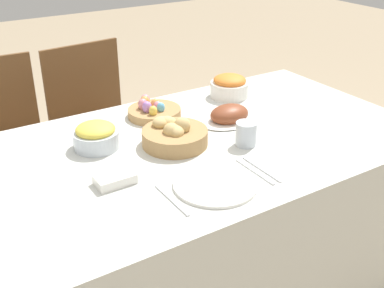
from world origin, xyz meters
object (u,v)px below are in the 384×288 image
(knife, at_px, (255,172))
(butter_dish, at_px, (115,179))
(spoon, at_px, (262,169))
(drinking_cup, at_px, (246,134))
(carrot_bowl, at_px, (229,86))
(dinner_plate, at_px, (215,184))
(egg_basket, at_px, (153,111))
(chair_far_center, at_px, (98,126))
(pineapple_bowl, at_px, (96,136))
(bread_basket, at_px, (174,135))
(ham_platter, at_px, (229,116))
(fork, at_px, (172,200))
(chair_far_left, at_px, (4,148))

(knife, height_order, butter_dish, butter_dish)
(spoon, distance_m, drinking_cup, 0.20)
(carrot_bowl, xyz_separation_m, knife, (-0.34, -0.61, -0.05))
(butter_dish, bearing_deg, dinner_plate, -34.62)
(egg_basket, relative_size, knife, 1.14)
(chair_far_center, height_order, dinner_plate, chair_far_center)
(chair_far_center, distance_m, drinking_cup, 1.02)
(carrot_bowl, bearing_deg, chair_far_center, 131.11)
(chair_far_center, bearing_deg, pineapple_bowl, -116.59)
(bread_basket, xyz_separation_m, ham_platter, (0.30, 0.06, -0.01))
(carrot_bowl, height_order, dinner_plate, carrot_bowl)
(egg_basket, relative_size, drinking_cup, 2.48)
(fork, distance_m, drinking_cup, 0.46)
(chair_far_left, distance_m, chair_far_center, 0.48)
(pineapple_bowl, height_order, dinner_plate, pineapple_bowl)
(fork, relative_size, butter_dish, 1.56)
(pineapple_bowl, xyz_separation_m, dinner_plate, (0.21, -0.45, -0.04))
(carrot_bowl, height_order, knife, carrot_bowl)
(chair_far_center, distance_m, carrot_bowl, 0.75)
(knife, relative_size, spoon, 1.00)
(fork, bearing_deg, chair_far_left, 103.34)
(carrot_bowl, bearing_deg, knife, -119.30)
(knife, bearing_deg, spoon, -0.01)
(bread_basket, bearing_deg, spoon, -64.72)
(dinner_plate, bearing_deg, drinking_cup, 34.36)
(carrot_bowl, bearing_deg, fork, -137.24)
(bread_basket, distance_m, spoon, 0.36)
(chair_far_left, height_order, butter_dish, chair_far_left)
(spoon, bearing_deg, fork, -179.99)
(carrot_bowl, relative_size, dinner_plate, 0.65)
(drinking_cup, bearing_deg, ham_platter, 69.76)
(chair_far_left, height_order, dinner_plate, chair_far_left)
(bread_basket, height_order, drinking_cup, bread_basket)
(drinking_cup, xyz_separation_m, butter_dish, (-0.52, 0.00, -0.03))
(ham_platter, distance_m, carrot_bowl, 0.29)
(chair_far_left, xyz_separation_m, bread_basket, (0.47, -0.82, 0.28))
(egg_basket, bearing_deg, fork, -113.34)
(carrot_bowl, height_order, spoon, carrot_bowl)
(bread_basket, relative_size, fork, 1.25)
(chair_far_left, relative_size, spoon, 4.58)
(fork, bearing_deg, bread_basket, 58.33)
(pineapple_bowl, xyz_separation_m, drinking_cup, (0.47, -0.27, -0.00))
(carrot_bowl, relative_size, drinking_cup, 1.97)
(chair_far_left, relative_size, dinner_plate, 3.32)
(chair_far_left, xyz_separation_m, dinner_plate, (0.43, -1.14, 0.25))
(spoon, bearing_deg, butter_dish, 158.17)
(chair_far_left, distance_m, egg_basket, 0.80)
(dinner_plate, xyz_separation_m, knife, (0.16, 0.00, -0.00))
(ham_platter, xyz_separation_m, spoon, (-0.15, -0.38, -0.02))
(pineapple_bowl, relative_size, fork, 0.86)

